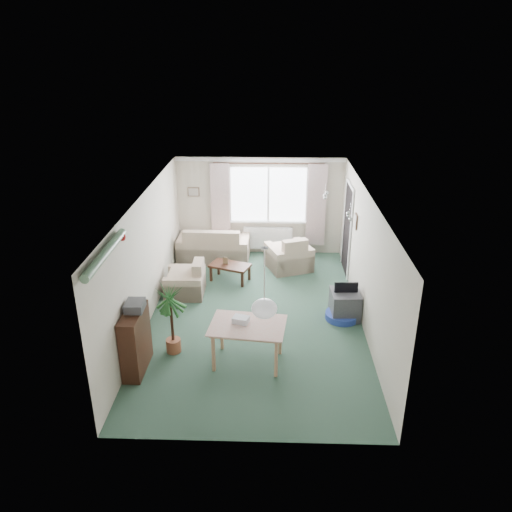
{
  "coord_description": "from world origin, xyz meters",
  "views": [
    {
      "loc": [
        0.29,
        -8.33,
        4.86
      ],
      "look_at": [
        0.0,
        0.3,
        1.15
      ],
      "focal_mm": 35.0,
      "sensor_mm": 36.0,
      "label": 1
    }
  ],
  "objects_px": {
    "armchair_corner": "(289,252)",
    "houseplant": "(172,319)",
    "bookshelf": "(135,341)",
    "tv_cube": "(345,305)",
    "armchair_left": "(185,278)",
    "pet_bed": "(342,316)",
    "coffee_table": "(230,273)",
    "dining_table": "(248,344)",
    "sofa": "(214,243)"
  },
  "relations": [
    {
      "from": "armchair_left",
      "to": "dining_table",
      "type": "relative_size",
      "value": 0.75
    },
    {
      "from": "dining_table",
      "to": "tv_cube",
      "type": "xyz_separation_m",
      "value": [
        1.78,
        1.53,
        -0.08
      ]
    },
    {
      "from": "armchair_corner",
      "to": "pet_bed",
      "type": "relative_size",
      "value": 1.45
    },
    {
      "from": "dining_table",
      "to": "sofa",
      "type": "bearing_deg",
      "value": 103.68
    },
    {
      "from": "armchair_left",
      "to": "houseplant",
      "type": "bearing_deg",
      "value": 3.01
    },
    {
      "from": "sofa",
      "to": "coffee_table",
      "type": "xyz_separation_m",
      "value": [
        0.49,
        -1.16,
        -0.23
      ]
    },
    {
      "from": "pet_bed",
      "to": "dining_table",
      "type": "bearing_deg",
      "value": -139.87
    },
    {
      "from": "tv_cube",
      "to": "pet_bed",
      "type": "height_order",
      "value": "tv_cube"
    },
    {
      "from": "houseplant",
      "to": "tv_cube",
      "type": "height_order",
      "value": "houseplant"
    },
    {
      "from": "armchair_left",
      "to": "houseplant",
      "type": "distance_m",
      "value": 2.14
    },
    {
      "from": "sofa",
      "to": "pet_bed",
      "type": "xyz_separation_m",
      "value": [
        2.75,
        -2.75,
        -0.36
      ]
    },
    {
      "from": "armchair_left",
      "to": "houseplant",
      "type": "height_order",
      "value": "houseplant"
    },
    {
      "from": "bookshelf",
      "to": "armchair_left",
      "type": "bearing_deg",
      "value": 83.63
    },
    {
      "from": "armchair_corner",
      "to": "tv_cube",
      "type": "bearing_deg",
      "value": 93.33
    },
    {
      "from": "coffee_table",
      "to": "pet_bed",
      "type": "xyz_separation_m",
      "value": [
        2.26,
        -1.59,
        -0.13
      ]
    },
    {
      "from": "armchair_corner",
      "to": "coffee_table",
      "type": "distance_m",
      "value": 1.5
    },
    {
      "from": "sofa",
      "to": "armchair_corner",
      "type": "bearing_deg",
      "value": 167.12
    },
    {
      "from": "armchair_corner",
      "to": "houseplant",
      "type": "xyz_separation_m",
      "value": [
        -2.05,
        -3.49,
        0.22
      ]
    },
    {
      "from": "houseplant",
      "to": "armchair_corner",
      "type": "bearing_deg",
      "value": 59.57
    },
    {
      "from": "tv_cube",
      "to": "dining_table",
      "type": "bearing_deg",
      "value": -142.18
    },
    {
      "from": "houseplant",
      "to": "tv_cube",
      "type": "distance_m",
      "value": 3.32
    },
    {
      "from": "houseplant",
      "to": "pet_bed",
      "type": "distance_m",
      "value": 3.28
    },
    {
      "from": "armchair_left",
      "to": "tv_cube",
      "type": "relative_size",
      "value": 1.41
    },
    {
      "from": "armchair_corner",
      "to": "houseplant",
      "type": "distance_m",
      "value": 4.05
    },
    {
      "from": "armchair_corner",
      "to": "houseplant",
      "type": "relative_size",
      "value": 0.73
    },
    {
      "from": "armchair_left",
      "to": "coffee_table",
      "type": "height_order",
      "value": "armchair_left"
    },
    {
      "from": "bookshelf",
      "to": "tv_cube",
      "type": "relative_size",
      "value": 1.78
    },
    {
      "from": "bookshelf",
      "to": "pet_bed",
      "type": "relative_size",
      "value": 1.64
    },
    {
      "from": "sofa",
      "to": "tv_cube",
      "type": "distance_m",
      "value": 3.88
    },
    {
      "from": "coffee_table",
      "to": "bookshelf",
      "type": "bearing_deg",
      "value": -110.48
    },
    {
      "from": "sofa",
      "to": "tv_cube",
      "type": "bearing_deg",
      "value": 137.66
    },
    {
      "from": "coffee_table",
      "to": "bookshelf",
      "type": "distance_m",
      "value": 3.53
    },
    {
      "from": "bookshelf",
      "to": "houseplant",
      "type": "height_order",
      "value": "houseplant"
    },
    {
      "from": "armchair_left",
      "to": "pet_bed",
      "type": "bearing_deg",
      "value": 72.61
    },
    {
      "from": "dining_table",
      "to": "pet_bed",
      "type": "xyz_separation_m",
      "value": [
        1.73,
        1.45,
        -0.28
      ]
    },
    {
      "from": "armchair_corner",
      "to": "pet_bed",
      "type": "xyz_separation_m",
      "value": [
        0.96,
        -2.3,
        -0.35
      ]
    },
    {
      "from": "pet_bed",
      "to": "armchair_corner",
      "type": "bearing_deg",
      "value": 112.6
    },
    {
      "from": "coffee_table",
      "to": "tv_cube",
      "type": "height_order",
      "value": "tv_cube"
    },
    {
      "from": "tv_cube",
      "to": "armchair_corner",
      "type": "bearing_deg",
      "value": 111.44
    },
    {
      "from": "sofa",
      "to": "houseplant",
      "type": "height_order",
      "value": "houseplant"
    },
    {
      "from": "bookshelf",
      "to": "armchair_corner",
      "type": "bearing_deg",
      "value": 58.62
    },
    {
      "from": "sofa",
      "to": "pet_bed",
      "type": "height_order",
      "value": "sofa"
    },
    {
      "from": "bookshelf",
      "to": "houseplant",
      "type": "relative_size",
      "value": 0.83
    },
    {
      "from": "houseplant",
      "to": "armchair_left",
      "type": "bearing_deg",
      "value": 93.94
    },
    {
      "from": "sofa",
      "to": "bookshelf",
      "type": "bearing_deg",
      "value": 81.95
    },
    {
      "from": "coffee_table",
      "to": "houseplant",
      "type": "xyz_separation_m",
      "value": [
        -0.74,
        -2.78,
        0.43
      ]
    },
    {
      "from": "armchair_corner",
      "to": "sofa",
      "type": "bearing_deg",
      "value": -35.31
    },
    {
      "from": "coffee_table",
      "to": "houseplant",
      "type": "distance_m",
      "value": 2.91
    },
    {
      "from": "armchair_left",
      "to": "pet_bed",
      "type": "xyz_separation_m",
      "value": [
        3.15,
        -0.93,
        -0.3
      ]
    },
    {
      "from": "coffee_table",
      "to": "pet_bed",
      "type": "bearing_deg",
      "value": -35.1
    }
  ]
}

